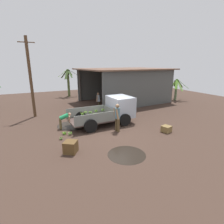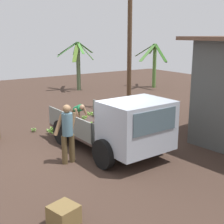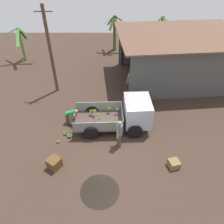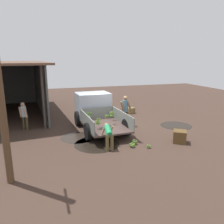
{
  "view_description": "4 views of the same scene",
  "coord_description": "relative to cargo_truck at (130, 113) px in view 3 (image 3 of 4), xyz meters",
  "views": [
    {
      "loc": [
        -4.62,
        -10.0,
        4.14
      ],
      "look_at": [
        0.25,
        0.24,
        0.97
      ],
      "focal_mm": 28.0,
      "sensor_mm": 36.0,
      "label": 1
    },
    {
      "loc": [
        7.93,
        -4.55,
        3.7
      ],
      "look_at": [
        -0.1,
        0.88,
        1.26
      ],
      "focal_mm": 50.0,
      "sensor_mm": 36.0,
      "label": 2
    },
    {
      "loc": [
        -0.28,
        -9.22,
        9.0
      ],
      "look_at": [
        -0.28,
        0.78,
        1.1
      ],
      "focal_mm": 35.0,
      "sensor_mm": 36.0,
      "label": 3
    },
    {
      "loc": [
        -11.37,
        3.66,
        3.85
      ],
      "look_at": [
        -1.01,
        0.36,
        1.17
      ],
      "focal_mm": 35.0,
      "sensor_mm": 36.0,
      "label": 4
    }
  ],
  "objects": [
    {
      "name": "mud_patch_1",
      "position": [
        -2.94,
        0.63,
        -0.98
      ],
      "size": [
        2.09,
        2.09,
        0.01
      ],
      "primitive_type": "cylinder",
      "color": "black",
      "rests_on": "ground"
    },
    {
      "name": "wooden_crate_0",
      "position": [
        -3.91,
        -3.12,
        -0.7
      ],
      "size": [
        0.81,
        0.81,
        0.57
      ],
      "primitive_type": "cube",
      "rotation": [
        0.0,
        0.0,
        0.97
      ],
      "color": "brown",
      "rests_on": "ground"
    },
    {
      "name": "wooden_crate_1",
      "position": [
        2.07,
        -3.09,
        -0.79
      ],
      "size": [
        0.63,
        0.63,
        0.39
      ],
      "primitive_type": "cube",
      "rotation": [
        0.0,
        0.0,
        4.98
      ],
      "color": "brown",
      "rests_on": "ground"
    },
    {
      "name": "ground",
      "position": [
        -0.76,
        -0.83,
        -0.99
      ],
      "size": [
        36.0,
        36.0,
        0.0
      ],
      "primitive_type": "plane",
      "color": "#3F2D24"
    },
    {
      "name": "banana_palm_2",
      "position": [
        -0.78,
        11.7,
        0.88
      ],
      "size": [
        2.73,
        2.11,
        3.44
      ],
      "color": "#49592D",
      "rests_on": "ground"
    },
    {
      "name": "banana_bunch_on_ground_1",
      "position": [
        -3.48,
        -1.01,
        -0.85
      ],
      "size": [
        0.25,
        0.25,
        0.23
      ],
      "color": "brown",
      "rests_on": "ground"
    },
    {
      "name": "person_bystander_near_shed",
      "position": [
        0.28,
        3.9,
        -0.12
      ],
      "size": [
        0.53,
        0.5,
        1.56
      ],
      "rotation": [
        0.0,
        0.0,
        2.48
      ],
      "color": "#3D3621",
      "rests_on": "ground"
    },
    {
      "name": "banana_palm_0",
      "position": [
        -9.25,
        9.28,
        0.69
      ],
      "size": [
        2.85,
        2.52,
        3.04
      ],
      "color": "#56833B",
      "rests_on": "ground"
    },
    {
      "name": "banana_bunch_on_ground_2",
      "position": [
        -3.77,
        -0.78,
        -0.87
      ],
      "size": [
        0.27,
        0.27,
        0.21
      ],
      "color": "brown",
      "rests_on": "ground"
    },
    {
      "name": "banana_palm_5",
      "position": [
        4.08,
        13.08,
        0.68
      ],
      "size": [
        2.88,
        2.55,
        3.0
      ],
      "color": "#617649",
      "rests_on": "ground"
    },
    {
      "name": "person_foreground_visitor",
      "position": [
        -0.65,
        -1.64,
        -0.01
      ],
      "size": [
        0.34,
        0.73,
        1.75
      ],
      "rotation": [
        0.0,
        0.0,
        3.17
      ],
      "color": "brown",
      "rests_on": "ground"
    },
    {
      "name": "mud_patch_0",
      "position": [
        -1.59,
        -4.48,
        -0.98
      ],
      "size": [
        1.8,
        1.8,
        0.01
      ],
      "primitive_type": "cylinder",
      "color": "black",
      "rests_on": "ground"
    },
    {
      "name": "banana_palm_1",
      "position": [
        2.31,
        12.04,
        0.23
      ],
      "size": [
        2.26,
        2.13,
        2.31
      ],
      "color": "#506431",
      "rests_on": "ground"
    },
    {
      "name": "person_worker_loading",
      "position": [
        -3.56,
        0.26,
        -0.33
      ],
      "size": [
        0.8,
        0.63,
        1.05
      ],
      "rotation": [
        0.0,
        0.0,
        -0.08
      ],
      "color": "brown",
      "rests_on": "ground"
    },
    {
      "name": "warehouse_shed",
      "position": [
        4.61,
        5.99,
        1.63
      ],
      "size": [
        9.94,
        7.62,
        3.62
      ],
      "rotation": [
        0.0,
        0.0,
        0.09
      ],
      "color": "#4C4E4C",
      "rests_on": "ground"
    },
    {
      "name": "banana_bunch_on_ground_0",
      "position": [
        -4.08,
        -1.43,
        -0.89
      ],
      "size": [
        0.21,
        0.2,
        0.17
      ],
      "color": "brown",
      "rests_on": "ground"
    },
    {
      "name": "utility_pole",
      "position": [
        -5.19,
        4.02,
        2.1
      ],
      "size": [
        1.16,
        0.22,
        6.07
      ],
      "color": "#513825",
      "rests_on": "ground"
    },
    {
      "name": "mud_patch_2",
      "position": [
        -1.82,
        1.36,
        -0.98
      ],
      "size": [
        1.67,
        1.67,
        0.01
      ],
      "primitive_type": "cylinder",
      "color": "#2A221C",
      "rests_on": "ground"
    },
    {
      "name": "cargo_truck",
      "position": [
        0.0,
        0.0,
        0.0
      ],
      "size": [
        4.55,
        2.39,
        1.85
      ],
      "rotation": [
        0.0,
        0.0,
        0.04
      ],
      "color": "#45342F",
      "rests_on": "ground"
    }
  ]
}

